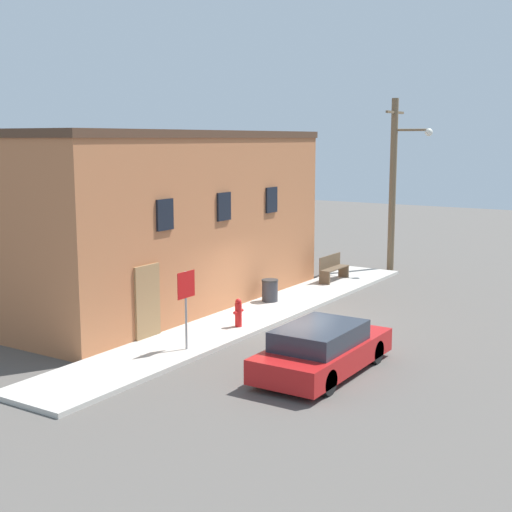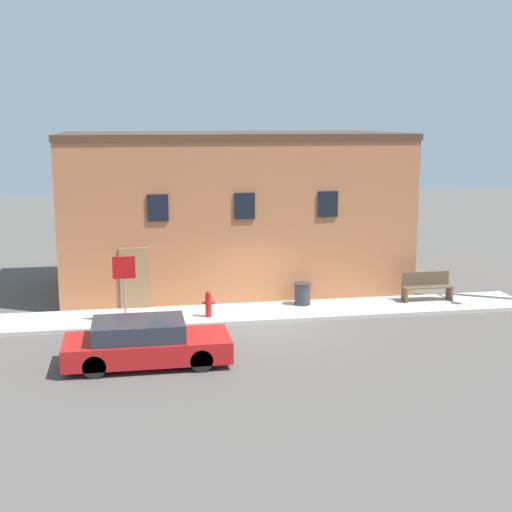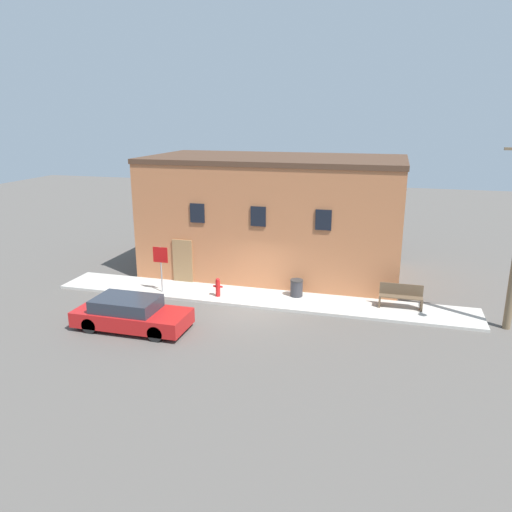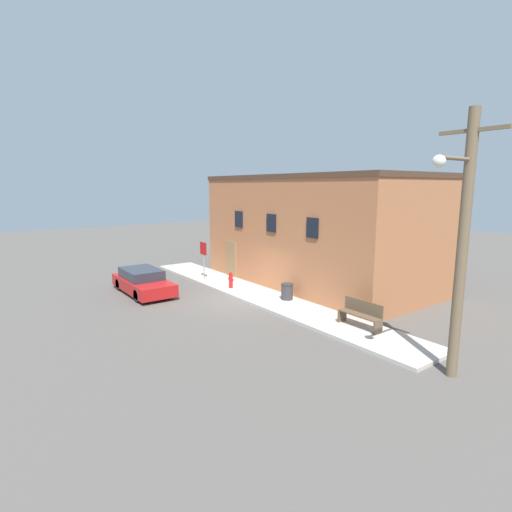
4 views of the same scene
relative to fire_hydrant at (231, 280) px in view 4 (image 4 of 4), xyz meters
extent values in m
plane|color=#56514C|center=(1.73, -0.70, -0.55)|extent=(80.00, 80.00, 0.00)
cube|color=#BCB7AD|center=(1.73, 0.42, -0.49)|extent=(18.80, 2.26, 0.12)
cube|color=#B26B42|center=(1.45, 4.72, 2.30)|extent=(12.58, 6.34, 5.71)
cube|color=#4C3323|center=(1.45, 4.72, 5.27)|extent=(12.68, 6.44, 0.24)
cube|color=black|center=(-1.49, 1.52, 2.99)|extent=(0.70, 0.08, 0.90)
cube|color=black|center=(1.45, 1.52, 2.99)|extent=(0.70, 0.08, 0.90)
cube|color=black|center=(4.38, 1.52, 2.99)|extent=(0.70, 0.08, 0.90)
cube|color=#937047|center=(-2.33, 1.52, 0.55)|extent=(1.00, 0.08, 2.20)
cylinder|color=red|center=(0.00, 0.00, -0.07)|extent=(0.21, 0.21, 0.71)
sphere|color=red|center=(0.00, 0.00, 0.33)|extent=(0.19, 0.19, 0.19)
cylinder|color=red|center=(-0.16, 0.00, 0.03)|extent=(0.11, 0.09, 0.09)
cylinder|color=red|center=(0.16, 0.00, 0.03)|extent=(0.11, 0.09, 0.09)
cylinder|color=gray|center=(-2.66, -0.12, 0.63)|extent=(0.06, 0.06, 2.11)
cube|color=red|center=(-2.66, -0.14, 1.33)|extent=(0.71, 0.02, 0.71)
cube|color=brown|center=(7.00, 0.69, -0.19)|extent=(0.08, 0.44, 0.48)
cube|color=brown|center=(8.68, 0.69, -0.19)|extent=(0.08, 0.44, 0.48)
cube|color=brown|center=(7.84, 0.69, 0.07)|extent=(1.77, 0.44, 0.04)
cube|color=brown|center=(7.84, 0.89, 0.33)|extent=(1.77, 0.04, 0.49)
cylinder|color=#333338|center=(3.37, 0.96, -0.08)|extent=(0.55, 0.55, 0.70)
cylinder|color=#2D2D2D|center=(3.37, 0.96, 0.31)|extent=(0.57, 0.57, 0.06)
cylinder|color=brown|center=(11.79, -0.06, 3.13)|extent=(0.29, 0.29, 7.36)
cylinder|color=brown|center=(11.79, -0.82, 5.49)|extent=(0.10, 1.51, 0.10)
sphere|color=silver|center=(11.79, -1.57, 5.39)|extent=(0.32, 0.32, 0.32)
cube|color=brown|center=(11.79, -0.06, 6.22)|extent=(1.80, 0.10, 0.10)
cylinder|color=black|center=(-0.71, -3.11, -0.25)|extent=(0.60, 0.20, 0.60)
cylinder|color=black|center=(-0.71, -4.72, -0.25)|extent=(0.60, 0.20, 0.60)
cylinder|color=black|center=(-3.43, -3.11, -0.25)|extent=(0.60, 0.20, 0.60)
cylinder|color=black|center=(-3.43, -4.72, -0.25)|extent=(0.60, 0.20, 0.60)
cube|color=red|center=(-2.07, -3.91, -0.10)|extent=(4.39, 1.81, 0.58)
cube|color=#282D38|center=(-2.29, -3.91, 0.44)|extent=(2.41, 1.59, 0.48)
camera|label=1|loc=(-17.17, -11.57, 5.15)|focal=50.00mm
camera|label=2|loc=(-2.40, -22.32, 5.94)|focal=50.00mm
camera|label=3|loc=(7.22, -19.74, 7.36)|focal=35.00mm
camera|label=4|loc=(17.11, -10.87, 4.80)|focal=28.00mm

